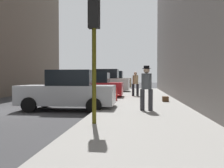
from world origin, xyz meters
TOP-DOWN VIEW (x-y plane):
  - ground_plane at (0.00, 0.00)m, footprint 120.00×120.00m
  - sidewalk at (6.00, 0.00)m, footprint 4.00×40.00m
  - parked_silver_sedan at (2.65, 0.78)m, footprint 4.21×2.07m
  - parked_red_hatchback at (2.65, 6.75)m, footprint 4.20×2.06m
  - parked_white_van at (2.65, 13.71)m, footprint 4.66×2.17m
  - parked_bronze_suv at (2.65, 20.62)m, footprint 4.64×2.15m
  - fire_hydrant at (4.45, 4.10)m, footprint 0.42×0.22m
  - traffic_light at (4.50, -3.05)m, footprint 0.32×0.32m
  - pedestrian_in_tan_coat at (5.55, 7.66)m, footprint 0.53×0.50m
  - pedestrian_with_beanie at (6.07, -0.11)m, footprint 0.52×0.44m
  - duffel_bag at (7.22, 3.70)m, footprint 0.32×0.44m

SIDE VIEW (x-z plane):
  - ground_plane at x=0.00m, z-range 0.00..0.00m
  - sidewalk at x=6.00m, z-range 0.00..0.15m
  - duffel_bag at x=7.22m, z-range 0.15..0.43m
  - fire_hydrant at x=4.45m, z-range 0.15..0.85m
  - parked_silver_sedan at x=2.65m, z-range -0.05..1.74m
  - parked_red_hatchback at x=2.65m, z-range -0.05..1.74m
  - parked_white_van at x=2.65m, z-range -0.09..2.16m
  - parked_bronze_suv at x=2.65m, z-range -0.09..2.16m
  - pedestrian_in_tan_coat at x=5.55m, z-range 0.25..1.96m
  - pedestrian_with_beanie at x=6.07m, z-range 0.25..2.02m
  - traffic_light at x=4.50m, z-range 0.96..4.56m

